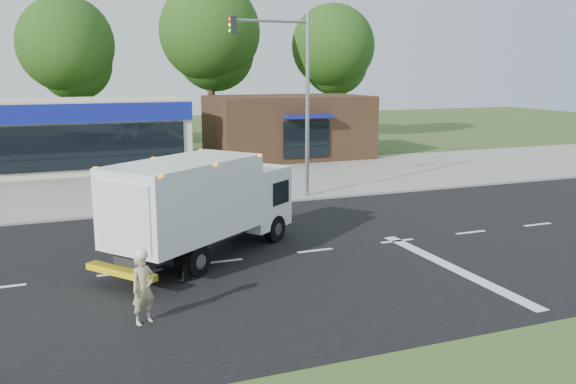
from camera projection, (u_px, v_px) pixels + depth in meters
name	position (u px, v px, depth m)	size (l,w,h in m)	color
ground	(315.00, 251.00, 19.21)	(120.00, 120.00, 0.00)	#385123
road_asphalt	(315.00, 251.00, 19.21)	(60.00, 14.00, 0.02)	black
sidewalk	(239.00, 199.00, 26.67)	(60.00, 2.40, 0.12)	gray
parking_apron	(206.00, 179.00, 31.97)	(60.00, 9.00, 0.02)	gray
lane_markings	(374.00, 258.00, 18.46)	(55.20, 7.00, 0.01)	silver
ems_box_truck	(202.00, 201.00, 18.16)	(6.87, 5.93, 3.10)	black
emergency_worker	(143.00, 287.00, 13.57)	(0.71, 0.63, 1.75)	tan
retail_strip_mall	(20.00, 136.00, 33.74)	(18.00, 6.20, 4.00)	beige
brown_storefront	(288.00, 127.00, 39.56)	(10.00, 6.70, 4.00)	#382316
traffic_signal_pole	(294.00, 86.00, 26.02)	(3.51, 0.25, 8.00)	gray
background_trees	(143.00, 45.00, 43.14)	(36.77, 7.39, 12.10)	#332114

